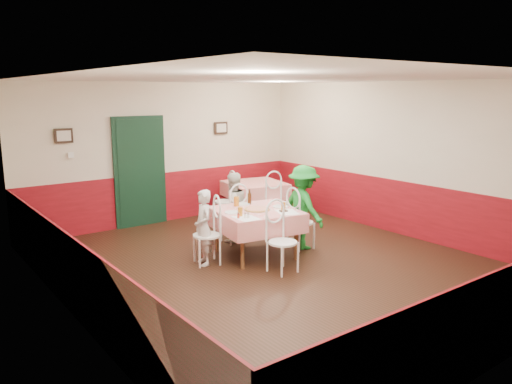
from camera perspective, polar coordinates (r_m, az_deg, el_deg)
floor at (r=7.70m, az=2.12°, el=-8.42°), size 7.00×7.00×0.00m
ceiling at (r=7.25m, az=2.28°, el=12.90°), size 7.00×7.00×0.00m
back_wall at (r=10.27m, az=-10.25°, el=4.43°), size 6.00×0.10×2.80m
left_wall at (r=5.96m, az=-20.81°, el=-1.03°), size 0.10×7.00×2.80m
right_wall at (r=9.51m, az=16.39°, el=3.61°), size 0.10×7.00×2.80m
wainscot_back at (r=10.40m, az=-10.04°, el=-0.51°), size 6.00×0.03×1.00m
wainscot_front at (r=5.47m, az=26.43°, el=-12.48°), size 6.00×0.03×1.00m
wainscot_left at (r=6.20m, az=-20.09°, el=-9.16°), size 0.03×7.00×1.00m
wainscot_right at (r=9.65m, az=16.05°, el=-1.70°), size 0.03×7.00×1.00m
door at (r=10.02m, az=-13.11°, el=2.12°), size 0.96×0.06×2.10m
picture_left at (r=9.46m, az=-21.13°, el=6.02°), size 0.32×0.03×0.26m
picture_right at (r=10.83m, az=-4.02°, el=7.31°), size 0.32×0.03×0.26m
thermostat at (r=9.52m, az=-20.41°, el=3.97°), size 0.10×0.03×0.10m
main_table at (r=8.05m, az=0.00°, el=-4.72°), size 1.41×1.41×0.77m
second_table at (r=10.46m, az=-0.12°, el=-0.97°), size 1.31×1.31×0.77m
chair_left at (r=7.69m, az=-5.65°, el=-4.96°), size 0.52×0.52×0.90m
chair_right at (r=8.44m, az=5.14°, el=-3.48°), size 0.44×0.44×0.90m
chair_far at (r=8.77m, az=-2.55°, el=-2.88°), size 0.44×0.44×0.90m
chair_near at (r=7.32m, az=3.07°, el=-5.77°), size 0.44×0.44×0.90m
chair_second_a at (r=10.02m, az=-3.56°, el=-1.10°), size 0.49×0.49×0.90m
chair_second_b at (r=9.86m, az=2.49°, el=-1.28°), size 0.49×0.49×0.90m
pizza at (r=7.93m, az=0.12°, el=-1.99°), size 0.46×0.46×0.03m
plate_left at (r=7.77m, az=-2.70°, el=-2.34°), size 0.29×0.29×0.01m
plate_right at (r=8.15m, az=2.81°, el=-1.68°), size 0.29×0.29×0.01m
plate_far at (r=8.33m, az=-1.56°, el=-1.39°), size 0.29×0.29×0.01m
glass_a at (r=7.54m, az=-1.82°, el=-2.26°), size 0.09×0.09×0.14m
glass_b at (r=7.93m, az=3.14°, el=-1.64°), size 0.08×0.08×0.13m
glass_c at (r=8.21m, az=-2.25°, el=-1.08°), size 0.10×0.10×0.15m
beer_bottle at (r=8.34m, az=-0.76°, el=-0.61°), size 0.07×0.07×0.23m
shaker_a at (r=7.41m, az=-1.26°, el=-2.70°), size 0.04×0.04×0.09m
shaker_b at (r=7.41m, az=-0.91°, el=-2.69°), size 0.04×0.04×0.09m
shaker_c at (r=7.41m, az=-2.03°, el=-2.69°), size 0.04×0.04×0.09m
menu_left at (r=7.44m, az=-1.14°, el=-2.98°), size 0.31×0.41×0.00m
menu_right at (r=7.82m, az=3.57°, el=-2.29°), size 0.43×0.48×0.00m
wallet at (r=7.84m, az=3.16°, el=-2.18°), size 0.12×0.11×0.02m
diner_left at (r=7.64m, az=-6.02°, el=-4.06°), size 0.37×0.47×1.16m
diner_far at (r=8.78m, az=-2.70°, el=-1.76°), size 0.61×0.48×1.23m
diner_right at (r=8.41m, az=5.46°, el=-1.73°), size 0.61×0.96×1.42m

